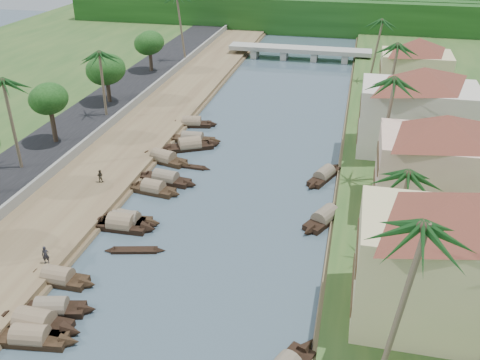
% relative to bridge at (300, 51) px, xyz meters
% --- Properties ---
extents(ground, '(220.00, 220.00, 0.00)m').
position_rel_bridge_xyz_m(ground, '(-0.00, -72.00, -1.72)').
color(ground, '#3D505C').
rests_on(ground, ground).
extents(left_bank, '(10.00, 180.00, 0.80)m').
position_rel_bridge_xyz_m(left_bank, '(-16.00, -52.00, -1.32)').
color(left_bank, brown).
rests_on(left_bank, ground).
extents(right_bank, '(16.00, 180.00, 1.20)m').
position_rel_bridge_xyz_m(right_bank, '(19.00, -52.00, -1.12)').
color(right_bank, '#274A1D').
rests_on(right_bank, ground).
extents(road, '(8.00, 180.00, 1.40)m').
position_rel_bridge_xyz_m(road, '(-24.50, -52.00, -1.02)').
color(road, black).
rests_on(road, ground).
extents(retaining_wall, '(0.40, 180.00, 1.10)m').
position_rel_bridge_xyz_m(retaining_wall, '(-20.20, -52.00, -0.37)').
color(retaining_wall, gray).
rests_on(retaining_wall, left_bank).
extents(treeline, '(120.00, 14.00, 8.00)m').
position_rel_bridge_xyz_m(treeline, '(-0.00, 28.00, 2.28)').
color(treeline, '#133A0F').
rests_on(treeline, ground).
extents(bridge, '(28.00, 4.00, 2.40)m').
position_rel_bridge_xyz_m(bridge, '(0.00, 0.00, 0.00)').
color(bridge, '#98998F').
rests_on(bridge, ground).
extents(building_near, '(14.85, 14.85, 10.20)m').
position_rel_bridge_xyz_m(building_near, '(18.99, -74.00, 4.66)').
color(building_near, '#C2BC82').
rests_on(building_near, right_bank).
extents(building_mid, '(14.11, 14.11, 9.70)m').
position_rel_bridge_xyz_m(building_mid, '(19.99, -58.00, 4.41)').
color(building_mid, beige).
rests_on(building_mid, right_bank).
extents(building_far, '(15.59, 15.59, 10.20)m').
position_rel_bridge_xyz_m(building_far, '(18.99, -44.00, 4.66)').
color(building_far, beige).
rests_on(building_far, right_bank).
extents(building_distant, '(12.62, 12.62, 9.20)m').
position_rel_bridge_xyz_m(building_distant, '(19.99, -24.00, 4.16)').
color(building_distant, '#C2BC82').
rests_on(building_distant, right_bank).
extents(sampan_1, '(7.69, 2.11, 2.27)m').
position_rel_bridge_xyz_m(sampan_1, '(-9.37, -80.17, -1.30)').
color(sampan_1, black).
rests_on(sampan_1, ground).
extents(sampan_2, '(7.44, 2.37, 1.97)m').
position_rel_bridge_xyz_m(sampan_2, '(-8.88, -81.54, -1.31)').
color(sampan_2, black).
rests_on(sampan_2, ground).
extents(sampan_3, '(7.04, 2.93, 1.91)m').
position_rel_bridge_xyz_m(sampan_3, '(-9.00, -78.44, -1.32)').
color(sampan_3, black).
rests_on(sampan_3, ground).
extents(sampan_4, '(6.92, 1.81, 1.99)m').
position_rel_bridge_xyz_m(sampan_4, '(-10.45, -74.96, -1.31)').
color(sampan_4, black).
rests_on(sampan_4, ground).
extents(sampan_5, '(7.10, 2.04, 2.26)m').
position_rel_bridge_xyz_m(sampan_5, '(-8.80, -66.16, -1.30)').
color(sampan_5, black).
rests_on(sampan_5, ground).
extents(sampan_6, '(7.29, 2.72, 2.14)m').
position_rel_bridge_xyz_m(sampan_6, '(-8.69, -65.56, -1.31)').
color(sampan_6, black).
rests_on(sampan_6, ground).
extents(sampan_7, '(6.58, 2.13, 1.79)m').
position_rel_bridge_xyz_m(sampan_7, '(-8.55, -65.13, -1.32)').
color(sampan_7, black).
rests_on(sampan_7, ground).
extents(sampan_8, '(6.75, 2.52, 2.07)m').
position_rel_bridge_xyz_m(sampan_8, '(-8.41, -58.72, -1.31)').
color(sampan_8, black).
rests_on(sampan_8, ground).
extents(sampan_9, '(7.99, 2.71, 2.02)m').
position_rel_bridge_xyz_m(sampan_9, '(-7.91, -56.18, -1.31)').
color(sampan_9, black).
rests_on(sampan_9, ground).
extents(sampan_10, '(8.18, 3.68, 2.21)m').
position_rel_bridge_xyz_m(sampan_10, '(-10.01, -51.22, -1.31)').
color(sampan_10, black).
rests_on(sampan_10, ground).
extents(sampan_11, '(8.00, 5.39, 2.32)m').
position_rel_bridge_xyz_m(sampan_11, '(-8.04, -46.89, -1.30)').
color(sampan_11, black).
rests_on(sampan_11, ground).
extents(sampan_12, '(8.02, 1.82, 1.94)m').
position_rel_bridge_xyz_m(sampan_12, '(-8.42, -44.57, -1.32)').
color(sampan_12, black).
rests_on(sampan_12, ground).
extents(sampan_13, '(7.63, 2.88, 2.07)m').
position_rel_bridge_xyz_m(sampan_13, '(-10.13, -39.32, -1.31)').
color(sampan_13, black).
rests_on(sampan_13, ground).
extents(sampan_15, '(4.81, 7.48, 2.06)m').
position_rel_bridge_xyz_m(sampan_15, '(10.07, -60.62, -1.31)').
color(sampan_15, black).
rests_on(sampan_15, ground).
extents(sampan_16, '(4.18, 7.55, 1.90)m').
position_rel_bridge_xyz_m(sampan_16, '(9.22, -51.45, -1.32)').
color(sampan_16, black).
rests_on(sampan_16, ground).
extents(canoe_1, '(5.60, 2.15, 0.90)m').
position_rel_bridge_xyz_m(canoe_1, '(-6.07, -69.52, -1.62)').
color(canoe_1, black).
rests_on(canoe_1, ground).
extents(canoe_2, '(5.73, 1.17, 0.83)m').
position_rel_bridge_xyz_m(canoe_2, '(-6.67, -52.03, -1.62)').
color(canoe_2, black).
rests_on(canoe_2, ground).
extents(palm_0, '(3.20, 3.20, 13.58)m').
position_rel_bridge_xyz_m(palm_0, '(15.00, -81.64, 11.20)').
color(palm_0, brown).
rests_on(palm_0, ground).
extents(palm_1, '(3.20, 3.20, 9.53)m').
position_rel_bridge_xyz_m(palm_1, '(16.00, -67.16, 7.29)').
color(palm_1, brown).
rests_on(palm_1, ground).
extents(palm_2, '(3.20, 3.20, 12.63)m').
position_rel_bridge_xyz_m(palm_2, '(15.00, -52.62, 10.28)').
color(palm_2, brown).
rests_on(palm_2, ground).
extents(palm_3, '(3.20, 3.20, 12.11)m').
position_rel_bridge_xyz_m(palm_3, '(16.00, -35.20, 9.78)').
color(palm_3, brown).
rests_on(palm_3, ground).
extents(palm_5, '(3.20, 3.20, 11.53)m').
position_rel_bridge_xyz_m(palm_5, '(-24.00, -58.79, 9.42)').
color(palm_5, brown).
rests_on(palm_5, ground).
extents(palm_6, '(3.20, 3.20, 10.27)m').
position_rel_bridge_xyz_m(palm_6, '(-22.00, -41.19, 8.20)').
color(palm_6, brown).
rests_on(palm_6, ground).
extents(palm_7, '(3.20, 3.20, 11.46)m').
position_rel_bridge_xyz_m(palm_7, '(14.00, -15.54, 9.16)').
color(palm_7, brown).
rests_on(palm_7, ground).
extents(tree_3, '(4.38, 4.38, 7.32)m').
position_rel_bridge_xyz_m(tree_3, '(-24.00, -51.29, 5.08)').
color(tree_3, '#403224').
rests_on(tree_3, ground).
extents(tree_4, '(5.26, 5.26, 7.01)m').
position_rel_bridge_xyz_m(tree_4, '(-24.00, -35.82, 4.45)').
color(tree_4, '#403224').
rests_on(tree_4, ground).
extents(tree_5, '(4.69, 4.69, 6.77)m').
position_rel_bridge_xyz_m(tree_5, '(-24.00, -18.66, 4.44)').
color(tree_5, '#403224').
rests_on(tree_5, ground).
extents(tree_6, '(4.26, 4.26, 6.46)m').
position_rel_bridge_xyz_m(tree_6, '(24.00, -42.94, 4.10)').
color(tree_6, '#403224').
rests_on(tree_6, ground).
extents(person_near, '(0.70, 0.60, 1.61)m').
position_rel_bridge_xyz_m(person_near, '(-12.10, -73.75, -0.12)').
color(person_near, '#23232A').
rests_on(person_near, left_bank).
extents(person_far, '(0.75, 0.61, 1.43)m').
position_rel_bridge_xyz_m(person_far, '(-14.29, -59.10, -0.21)').
color(person_far, '#322E23').
rests_on(person_far, left_bank).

